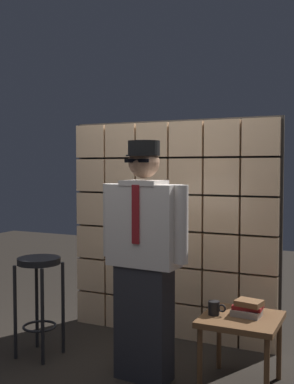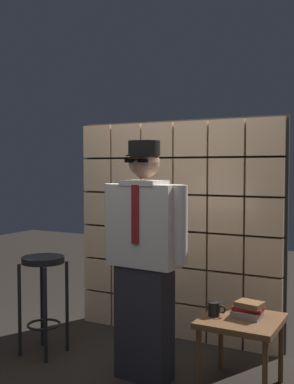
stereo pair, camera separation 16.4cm
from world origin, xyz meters
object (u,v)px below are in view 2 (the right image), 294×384
Objects in this scene: book_stack at (248,309)px; coffee_mug at (214,309)px; side_table at (241,327)px; bar_stool at (43,282)px; standing_person at (144,256)px.

coffee_mug is (-0.21, -0.08, -0.01)m from book_stack.
side_table is at bearing 14.02° from coffee_mug.
book_stack is (1.62, 0.20, -0.05)m from bar_stool.
bar_stool is 1.60m from side_table.
bar_stool reaches higher than side_table.
book_stack is at bearing 46.54° from side_table.
bar_stool is at bearing -175.10° from coffee_mug.
standing_person is at bearing -164.03° from coffee_mug.
book_stack is at bearing 7.14° from bar_stool.
standing_person reaches higher than coffee_mug.
coffee_mug is at bearing -158.83° from book_stack.
standing_person is 7.96× the size of book_stack.
book_stack is (0.04, 0.04, 0.12)m from side_table.
standing_person is 13.42× the size of coffee_mug.
bar_stool is (-0.93, 0.02, -0.29)m from standing_person.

